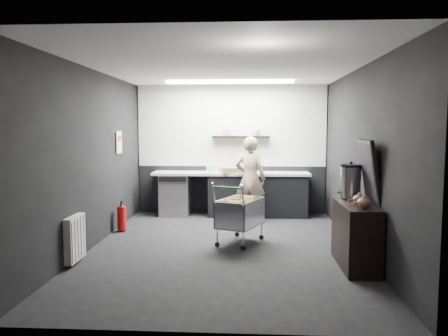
{
  "coord_description": "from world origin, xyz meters",
  "views": [
    {
      "loc": [
        0.37,
        -6.47,
        1.83
      ],
      "look_at": [
        -0.02,
        0.4,
        1.18
      ],
      "focal_mm": 35.0,
      "sensor_mm": 36.0,
      "label": 1
    }
  ],
  "objects": [
    {
      "name": "floor",
      "position": [
        0.0,
        0.0,
        0.0
      ],
      "size": [
        5.5,
        5.5,
        0.0
      ],
      "primitive_type": "plane",
      "color": "black",
      "rests_on": "ground"
    },
    {
      "name": "ceiling",
      "position": [
        0.0,
        0.0,
        2.7
      ],
      "size": [
        5.5,
        5.5,
        0.0
      ],
      "primitive_type": "plane",
      "rotation": [
        3.14,
        0.0,
        0.0
      ],
      "color": "white",
      "rests_on": "wall_back"
    },
    {
      "name": "wall_back",
      "position": [
        0.0,
        2.75,
        1.35
      ],
      "size": [
        5.5,
        0.0,
        5.5
      ],
      "primitive_type": "plane",
      "rotation": [
        1.57,
        0.0,
        0.0
      ],
      "color": "black",
      "rests_on": "floor"
    },
    {
      "name": "wall_front",
      "position": [
        0.0,
        -2.75,
        1.35
      ],
      "size": [
        5.5,
        0.0,
        5.5
      ],
      "primitive_type": "plane",
      "rotation": [
        -1.57,
        0.0,
        0.0
      ],
      "color": "black",
      "rests_on": "floor"
    },
    {
      "name": "wall_left",
      "position": [
        -2.0,
        0.0,
        1.35
      ],
      "size": [
        0.0,
        5.5,
        5.5
      ],
      "primitive_type": "plane",
      "rotation": [
        1.57,
        0.0,
        1.57
      ],
      "color": "black",
      "rests_on": "floor"
    },
    {
      "name": "wall_right",
      "position": [
        2.0,
        0.0,
        1.35
      ],
      "size": [
        0.0,
        5.5,
        5.5
      ],
      "primitive_type": "plane",
      "rotation": [
        1.57,
        0.0,
        -1.57
      ],
      "color": "black",
      "rests_on": "floor"
    },
    {
      "name": "kitchen_wall_panel",
      "position": [
        0.0,
        2.73,
        1.85
      ],
      "size": [
        3.95,
        0.02,
        1.7
      ],
      "primitive_type": "cube",
      "color": "silver",
      "rests_on": "wall_back"
    },
    {
      "name": "dado_panel",
      "position": [
        0.0,
        2.73,
        0.5
      ],
      "size": [
        3.95,
        0.02,
        1.0
      ],
      "primitive_type": "cube",
      "color": "black",
      "rests_on": "wall_back"
    },
    {
      "name": "floating_shelf",
      "position": [
        0.2,
        2.62,
        1.62
      ],
      "size": [
        1.2,
        0.22,
        0.04
      ],
      "primitive_type": "cube",
      "color": "black",
      "rests_on": "wall_back"
    },
    {
      "name": "wall_clock",
      "position": [
        1.4,
        2.72,
        2.15
      ],
      "size": [
        0.2,
        0.03,
        0.2
      ],
      "primitive_type": "cylinder",
      "rotation": [
        1.57,
        0.0,
        0.0
      ],
      "color": "silver",
      "rests_on": "wall_back"
    },
    {
      "name": "poster",
      "position": [
        -1.98,
        1.3,
        1.55
      ],
      "size": [
        0.02,
        0.3,
        0.4
      ],
      "primitive_type": "cube",
      "color": "silver",
      "rests_on": "wall_left"
    },
    {
      "name": "poster_red_band",
      "position": [
        -1.98,
        1.3,
        1.62
      ],
      "size": [
        0.02,
        0.22,
        0.1
      ],
      "primitive_type": "cube",
      "color": "red",
      "rests_on": "poster"
    },
    {
      "name": "radiator",
      "position": [
        -1.94,
        -0.9,
        0.35
      ],
      "size": [
        0.1,
        0.5,
        0.6
      ],
      "primitive_type": "cube",
      "color": "silver",
      "rests_on": "wall_left"
    },
    {
      "name": "ceiling_strip",
      "position": [
        0.0,
        1.85,
        2.67
      ],
      "size": [
        2.4,
        0.2,
        0.04
      ],
      "primitive_type": "cube",
      "color": "white",
      "rests_on": "ceiling"
    },
    {
      "name": "prep_counter",
      "position": [
        0.14,
        2.42,
        0.46
      ],
      "size": [
        3.2,
        0.61,
        0.9
      ],
      "color": "black",
      "rests_on": "floor"
    },
    {
      "name": "person",
      "position": [
        0.4,
        1.97,
        0.82
      ],
      "size": [
        0.68,
        0.54,
        1.65
      ],
      "primitive_type": "imported",
      "rotation": [
        0.0,
        0.0,
        2.87
      ],
      "color": "beige",
      "rests_on": "floor"
    },
    {
      "name": "shopping_cart",
      "position": [
        0.23,
        0.28,
        0.45
      ],
      "size": [
        0.83,
        1.07,
        0.96
      ],
      "color": "silver",
      "rests_on": "floor"
    },
    {
      "name": "sideboard",
      "position": [
        1.78,
        -0.75,
        0.53
      ],
      "size": [
        0.47,
        1.11,
        1.67
      ],
      "color": "black",
      "rests_on": "floor"
    },
    {
      "name": "fire_extinguisher",
      "position": [
        -1.85,
        0.94,
        0.25
      ],
      "size": [
        0.16,
        0.16,
        0.51
      ],
      "color": "red",
      "rests_on": "floor"
    },
    {
      "name": "cardboard_box",
      "position": [
        0.09,
        2.37,
        0.96
      ],
      "size": [
        0.66,
        0.57,
        0.11
      ],
      "primitive_type": "cube",
      "rotation": [
        0.0,
        0.0,
        0.26
      ],
      "color": "olive",
      "rests_on": "prep_counter"
    },
    {
      "name": "pink_tub",
      "position": [
        -0.29,
        2.42,
        0.99
      ],
      "size": [
        0.19,
        0.19,
        0.19
      ],
      "primitive_type": "cylinder",
      "color": "#F8D7D7",
      "rests_on": "prep_counter"
    },
    {
      "name": "white_container",
      "position": [
        -0.39,
        2.37,
        0.98
      ],
      "size": [
        0.21,
        0.19,
        0.15
      ],
      "primitive_type": "cube",
      "rotation": [
        0.0,
        0.0,
        -0.38
      ],
      "color": "silver",
      "rests_on": "prep_counter"
    }
  ]
}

